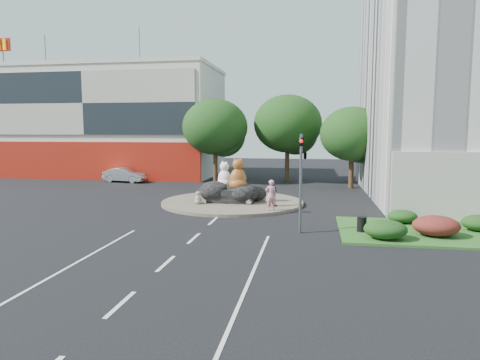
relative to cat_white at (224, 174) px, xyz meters
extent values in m
plane|color=black|center=(0.63, -10.29, -2.07)|extent=(120.00, 120.00, 0.00)
cylinder|color=brown|center=(0.63, -0.29, -1.97)|extent=(10.00, 10.00, 0.20)
cube|color=beige|center=(-17.37, 17.71, 3.93)|extent=(25.00, 12.00, 12.00)
cube|color=maroon|center=(-17.37, 11.66, -0.07)|extent=(25.00, 0.30, 4.00)
cube|color=#B2AD9E|center=(-17.37, 11.61, 5.93)|extent=(24.00, 0.15, 6.50)
cube|color=beige|center=(-17.37, 17.71, 10.13)|extent=(25.20, 12.20, 0.40)
cylinder|color=#595B60|center=(-25.37, 17.71, 12.33)|extent=(0.10, 0.10, 4.00)
cylinder|color=#595B60|center=(-14.37, 19.71, 12.83)|extent=(0.10, 0.10, 5.00)
cube|color=maroon|center=(-27.87, 13.71, 12.53)|extent=(1.80, 0.25, 1.40)
cube|color=#23551C|center=(12.63, -7.29, -2.01)|extent=(10.00, 6.00, 0.12)
cylinder|color=#382314|center=(-3.37, 11.71, -0.20)|extent=(0.44, 0.44, 3.74)
ellipsoid|color=#133A12|center=(-3.37, 11.71, 3.46)|extent=(6.46, 6.46, 5.49)
sphere|color=#133A12|center=(-2.57, 12.21, 2.61)|extent=(4.25, 4.25, 4.25)
sphere|color=#133A12|center=(-4.07, 11.41, 2.86)|extent=(3.74, 3.74, 3.74)
cylinder|color=#382314|center=(3.63, 13.71, -0.09)|extent=(0.44, 0.44, 3.96)
ellipsoid|color=#133A12|center=(3.63, 13.71, 3.78)|extent=(6.84, 6.84, 5.81)
sphere|color=#133A12|center=(4.43, 14.21, 2.88)|extent=(4.50, 4.50, 4.50)
sphere|color=#133A12|center=(2.93, 13.41, 3.15)|extent=(3.96, 3.96, 3.96)
cylinder|color=#382314|center=(9.63, 9.71, -0.42)|extent=(0.44, 0.44, 3.30)
ellipsoid|color=#133A12|center=(9.63, 9.71, 2.81)|extent=(5.70, 5.70, 4.84)
sphere|color=#133A12|center=(10.43, 10.21, 2.06)|extent=(3.75, 3.75, 3.75)
sphere|color=#133A12|center=(8.93, 9.41, 2.28)|extent=(3.30, 3.30, 3.30)
ellipsoid|color=#133A12|center=(9.63, -9.29, -1.50)|extent=(2.00, 1.60, 0.90)
ellipsoid|color=#4E1B14|center=(12.13, -8.29, -1.45)|extent=(2.20, 1.76, 0.99)
ellipsoid|color=#133A12|center=(14.63, -6.79, -1.54)|extent=(1.80, 1.44, 0.81)
ellipsoid|color=#133A12|center=(11.13, -5.49, -1.59)|extent=(1.60, 1.28, 0.72)
cylinder|color=#595B60|center=(5.63, -8.29, 0.43)|extent=(0.14, 0.14, 5.00)
imported|color=black|center=(5.63, -8.29, 2.13)|extent=(0.21, 0.26, 1.30)
imported|color=black|center=(5.83, -8.29, 1.93)|extent=(0.26, 1.24, 0.50)
sphere|color=red|center=(5.63, -8.47, 2.58)|extent=(0.18, 0.18, 0.18)
cylinder|color=#595B60|center=(13.63, -2.29, 1.93)|extent=(0.18, 0.18, 8.00)
cylinder|color=#595B60|center=(12.63, -2.29, 5.93)|extent=(2.00, 0.12, 0.12)
cube|color=silver|center=(11.63, -2.29, 5.83)|extent=(0.50, 0.22, 0.12)
imported|color=pink|center=(3.68, -3.45, -0.90)|extent=(0.82, 0.67, 1.93)
imported|color=black|center=(3.55, -1.85, -0.98)|extent=(0.91, 0.74, 1.77)
imported|color=#B3B6BB|center=(-12.40, 10.40, -1.34)|extent=(4.55, 2.11, 1.44)
cylinder|color=black|center=(8.70, -7.96, -1.57)|extent=(0.62, 0.62, 0.75)
camera|label=1|loc=(6.22, -29.75, 3.10)|focal=32.00mm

